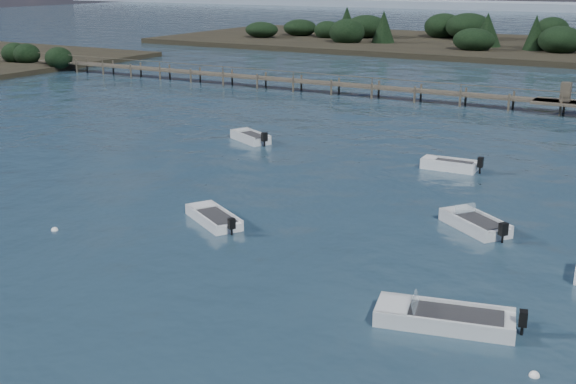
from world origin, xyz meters
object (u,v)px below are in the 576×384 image
Objects in this scene: dinghy_mid_grey at (214,219)px; dinghy_extra_a at (474,225)px; tender_far_grey at (250,139)px; tender_far_white at (449,167)px; jetty at (297,81)px; dinghy_mid_white_a at (444,321)px.

dinghy_extra_a is at bearing 25.51° from dinghy_mid_grey.
tender_far_grey reaches higher than dinghy_mid_grey.
jetty is at bearing 135.95° from tender_far_white.
tender_far_white is at bearing 114.00° from dinghy_extra_a.
dinghy_mid_white_a is (20.78, -20.24, -0.02)m from tender_far_grey.
jetty reaches higher than tender_far_white.
tender_far_grey is 0.98× the size of dinghy_mid_grey.
dinghy_mid_white_a is (1.81, -10.03, -0.01)m from dinghy_extra_a.
dinghy_mid_white_a is (6.14, -19.75, -0.03)m from tender_far_white.
tender_far_white is at bearing 107.26° from dinghy_mid_white_a.
dinghy_extra_a is 12.30m from dinghy_mid_grey.
dinghy_mid_white_a is 0.08× the size of jetty.
dinghy_extra_a reaches higher than dinghy_mid_white_a.
dinghy_mid_white_a is at bearing -44.26° from tender_far_grey.
dinghy_extra_a is at bearing 100.21° from dinghy_mid_white_a.
dinghy_mid_grey is at bearing -114.28° from tender_far_white.
tender_far_grey is at bearing 116.88° from dinghy_mid_grey.
jetty is (-16.17, 37.21, 0.85)m from dinghy_mid_grey.
dinghy_mid_grey is 13.75m from dinghy_mid_white_a.
dinghy_mid_white_a reaches higher than dinghy_mid_grey.
tender_far_grey is at bearing 151.69° from dinghy_extra_a.
dinghy_mid_white_a is at bearing -72.74° from tender_far_white.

